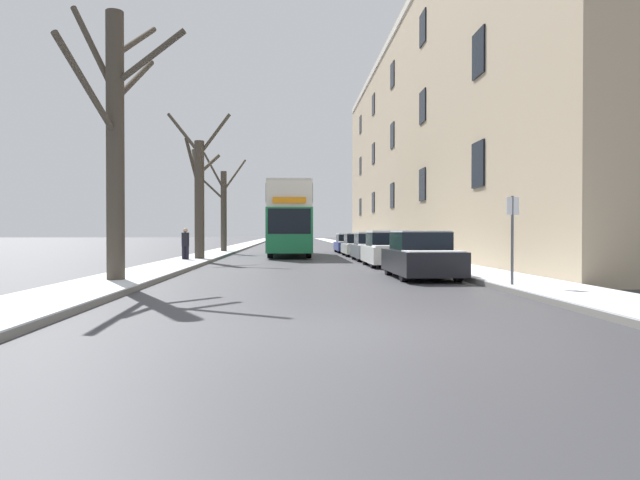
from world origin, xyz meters
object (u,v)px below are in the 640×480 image
bare_tree_left_2 (223,207)px  parked_car_0 (421,256)px  parked_car_1 (387,250)px  pedestrian_left_sidewalk (185,244)px  bare_tree_left_1 (199,190)px  parked_car_3 (358,246)px  parked_car_4 (348,244)px  street_sign_post (512,236)px  parked_car_2 (371,247)px  bare_tree_left_0 (116,131)px  double_decker_bus (289,216)px

bare_tree_left_2 → parked_car_0: bearing=-68.2°
parked_car_1 → pedestrian_left_sidewalk: 9.86m
bare_tree_left_1 → parked_car_3: size_ratio=1.86×
parked_car_4 → pedestrian_left_sidewalk: size_ratio=2.70×
bare_tree_left_1 → parked_car_1: bare_tree_left_1 is taller
street_sign_post → parked_car_0: bearing=108.6°
parked_car_2 → bare_tree_left_0: bearing=-124.1°
bare_tree_left_1 → bare_tree_left_2: size_ratio=1.08×
parked_car_2 → parked_car_1: bearing=-90.0°
parked_car_1 → pedestrian_left_sidewalk: size_ratio=2.52×
bare_tree_left_2 → parked_car_0: bare_tree_left_2 is taller
street_sign_post → double_decker_bus: bearing=104.5°
double_decker_bus → bare_tree_left_2: bearing=135.2°
bare_tree_left_2 → pedestrian_left_sidewalk: size_ratio=4.30×
parked_car_1 → parked_car_3: (0.00, 10.75, -0.06)m
parked_car_0 → parked_car_1: size_ratio=1.05×
parked_car_0 → bare_tree_left_1: bearing=128.8°
double_decker_bus → parked_car_1: bearing=-69.5°
bare_tree_left_1 → parked_car_3: 11.10m
double_decker_bus → parked_car_0: bearing=-76.5°
parked_car_2 → street_sign_post: bearing=-84.9°
street_sign_post → parked_car_2: bearing=95.1°
bare_tree_left_0 → street_sign_post: (10.33, -2.13, -2.88)m
bare_tree_left_1 → double_decker_bus: size_ratio=0.73×
pedestrian_left_sidewalk → parked_car_2: bearing=6.0°
double_decker_bus → parked_car_0: size_ratio=2.42×
parked_car_3 → pedestrian_left_sidewalk: 11.75m
parked_car_3 → bare_tree_left_0: bearing=-115.3°
bare_tree_left_2 → street_sign_post: 28.20m
double_decker_bus → street_sign_post: size_ratio=4.51×
parked_car_2 → pedestrian_left_sidewalk: 9.35m
bare_tree_left_1 → bare_tree_left_2: bare_tree_left_1 is taller
parked_car_0 → parked_car_4: 22.98m
parked_car_2 → pedestrian_left_sidewalk: pedestrian_left_sidewalk is taller
parked_car_3 → parked_car_0: bearing=-90.0°
bare_tree_left_0 → parked_car_4: bare_tree_left_0 is taller
pedestrian_left_sidewalk → parked_car_4: bearing=51.7°
parked_car_4 → street_sign_post: size_ratio=1.90×
bare_tree_left_2 → parked_car_2: size_ratio=1.75×
parked_car_2 → parked_car_4: 11.68m
bare_tree_left_1 → parked_car_3: bare_tree_left_1 is taller
parked_car_0 → parked_car_1: parked_car_1 is taller
parked_car_3 → pedestrian_left_sidewalk: pedestrian_left_sidewalk is taller
bare_tree_left_2 → street_sign_post: bearing=-68.7°
parked_car_1 → bare_tree_left_0: bearing=-137.4°
parked_car_0 → street_sign_post: size_ratio=1.86×
pedestrian_left_sidewalk → street_sign_post: 17.44m
bare_tree_left_1 → bare_tree_left_0: bearing=-91.0°
parked_car_4 → pedestrian_left_sidewalk: (-9.22, -13.20, 0.27)m
parked_car_0 → parked_car_2: (0.00, 11.30, -0.02)m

